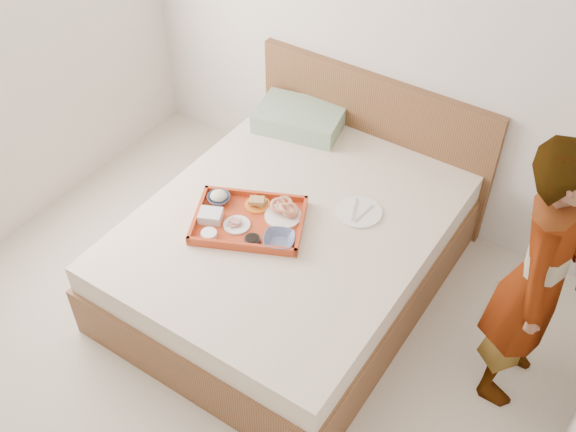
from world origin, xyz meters
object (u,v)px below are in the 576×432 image
Objects in this scene: tray at (249,220)px; dinner_plate at (359,212)px; bed at (290,250)px; person at (538,279)px.

tray is 0.63m from dinner_plate.
bed is 1.44m from person.
tray reaches higher than dinner_plate.
person reaches higher than dinner_plate.
bed is 0.38m from tray.
tray is (-0.17, -0.17, 0.29)m from bed.
dinner_plate is (0.30, 0.25, 0.27)m from bed.
bed is 0.48m from dinner_plate.
person reaches higher than bed.
dinner_plate is 0.17× the size of person.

